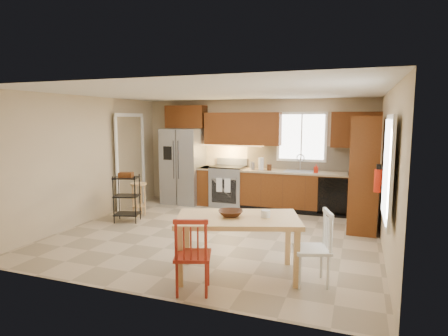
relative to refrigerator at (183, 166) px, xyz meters
name	(u,v)px	position (x,y,z in m)	size (l,w,h in m)	color
floor	(217,234)	(1.70, -2.12, -0.91)	(5.50, 5.50, 0.00)	tan
ceiling	(217,93)	(1.70, -2.12, 1.59)	(5.50, 5.00, 0.02)	silver
wall_back	(255,153)	(1.70, 0.38, 0.34)	(5.50, 0.02, 2.50)	#CCB793
wall_front	(137,191)	(1.70, -4.62, 0.34)	(5.50, 0.02, 2.50)	#CCB793
wall_left	(89,159)	(-1.05, -2.12, 0.34)	(0.02, 5.00, 2.50)	#CCB793
wall_right	(388,173)	(4.45, -2.12, 0.34)	(0.02, 5.00, 2.50)	#CCB793
refrigerator	(183,166)	(0.00, 0.00, 0.00)	(0.92, 0.75, 1.82)	gray
range_stove	(228,186)	(1.15, 0.06, -0.45)	(0.76, 0.63, 0.92)	gray
base_cabinet_narrow	(207,185)	(0.60, 0.08, -0.46)	(0.30, 0.60, 0.90)	#623112
base_cabinet_run	(307,192)	(2.99, 0.08, -0.46)	(2.92, 0.60, 0.90)	#623112
dishwasher	(332,196)	(3.55, -0.22, -0.46)	(0.60, 0.02, 0.78)	black
backsplash	(310,158)	(2.99, 0.36, 0.27)	(2.92, 0.03, 0.55)	beige
upper_over_fridge	(186,117)	(0.00, 0.20, 1.19)	(1.00, 0.35, 0.55)	#5A290F
upper_left_block	(242,129)	(1.45, 0.20, 0.92)	(1.80, 0.35, 0.75)	#5A290F
upper_right_block	(356,130)	(3.95, 0.20, 0.92)	(1.00, 0.35, 0.75)	#5A290F
window_back	(302,137)	(2.80, 0.35, 0.74)	(1.12, 0.04, 1.12)	white
sink	(299,173)	(2.80, 0.08, -0.05)	(0.62, 0.46, 0.16)	gray
undercab_glow	(230,145)	(1.15, 0.17, 0.52)	(1.60, 0.30, 0.01)	#FFBF66
soap_bottle	(316,168)	(3.18, -0.02, 0.09)	(0.09, 0.09, 0.19)	red
paper_towel	(261,164)	(1.95, 0.03, 0.13)	(0.12, 0.12, 0.28)	silver
canister_steel	(253,166)	(1.75, 0.03, 0.08)	(0.11, 0.11, 0.18)	gray
canister_wood	(269,167)	(2.15, 0.00, 0.06)	(0.10, 0.10, 0.14)	#4A2613
pantry	(364,174)	(4.13, -0.93, 0.14)	(0.50, 0.95, 2.10)	#623112
fire_extinguisher	(378,181)	(4.33, -1.98, 0.19)	(0.12, 0.12, 0.36)	red
window_right	(389,169)	(4.38, -3.27, 0.54)	(0.04, 1.02, 1.32)	white
doorway	(130,162)	(-0.97, -0.82, 0.14)	(0.04, 0.95, 2.10)	#8C7A59
dining_table	(238,246)	(2.58, -3.66, -0.52)	(1.59, 0.89, 0.77)	tan
chair_red	(193,254)	(2.23, -4.31, -0.44)	(0.44, 0.44, 0.93)	#A32919
chair_white	(312,248)	(3.53, -3.61, -0.44)	(0.44, 0.44, 0.93)	silver
table_bowl	(231,217)	(2.48, -3.66, -0.13)	(0.32, 0.32, 0.08)	#4A2613
table_jar	(266,215)	(2.93, -3.56, -0.10)	(0.12, 0.12, 0.14)	silver
bar_stool	(139,199)	(-0.34, -1.45, -0.56)	(0.34, 0.34, 0.70)	tan
utility_cart	(127,198)	(-0.30, -1.95, -0.44)	(0.47, 0.37, 0.95)	black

